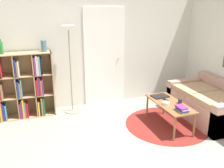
{
  "coord_description": "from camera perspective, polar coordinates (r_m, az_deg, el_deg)",
  "views": [
    {
      "loc": [
        -1.38,
        -2.29,
        2.18
      ],
      "look_at": [
        -0.07,
        1.54,
        0.85
      ],
      "focal_mm": 40.0,
      "sensor_mm": 36.0,
      "label": 1
    }
  ],
  "objects": [
    {
      "name": "bookshelf",
      "position": [
        5.14,
        -19.48,
        -0.53
      ],
      "size": [
        1.06,
        0.34,
        1.28
      ],
      "color": "tan",
      "rests_on": "ground_plane"
    },
    {
      "name": "wall_back",
      "position": [
        5.37,
        -3.74,
        8.61
      ],
      "size": [
        7.65,
        0.11,
        2.6
      ],
      "color": "silver",
      "rests_on": "ground_plane"
    },
    {
      "name": "couch",
      "position": [
        5.26,
        21.46,
        -4.28
      ],
      "size": [
        0.92,
        1.53,
        0.72
      ],
      "color": "tan",
      "rests_on": "ground_plane"
    },
    {
      "name": "remote",
      "position": [
        4.7,
        12.16,
        -3.57
      ],
      "size": [
        0.05,
        0.15,
        0.02
      ],
      "color": "black",
      "rests_on": "coffee_table"
    },
    {
      "name": "rug",
      "position": [
        4.85,
        12.41,
        -8.93
      ],
      "size": [
        1.55,
        1.55,
        0.01
      ],
      "color": "maroon",
      "rests_on": "ground_plane"
    },
    {
      "name": "laptop",
      "position": [
        4.86,
        10.91,
        -2.75
      ],
      "size": [
        0.33,
        0.25,
        0.02
      ],
      "color": "black",
      "rests_on": "coffee_table"
    },
    {
      "name": "book_stack_on_table",
      "position": [
        4.31,
        15.7,
        -5.49
      ],
      "size": [
        0.15,
        0.23,
        0.09
      ],
      "color": "gold",
      "rests_on": "coffee_table"
    },
    {
      "name": "coffee_table",
      "position": [
        4.63,
        13.01,
        -4.78
      ],
      "size": [
        0.46,
        1.06,
        0.46
      ],
      "color": "brown",
      "rests_on": "ground_plane"
    },
    {
      "name": "vase_on_shelf",
      "position": [
        4.97,
        -15.31,
        8.41
      ],
      "size": [
        0.1,
        0.1,
        0.21
      ],
      "color": "slate",
      "rests_on": "bookshelf"
    },
    {
      "name": "cup",
      "position": [
        4.62,
        15.29,
        -3.82
      ],
      "size": [
        0.07,
        0.07,
        0.08
      ],
      "color": "#28282D",
      "rests_on": "coffee_table"
    },
    {
      "name": "floor_lamp",
      "position": [
        4.94,
        -9.72,
        8.26
      ],
      "size": [
        0.32,
        0.32,
        1.77
      ],
      "color": "gray",
      "rests_on": "ground_plane"
    },
    {
      "name": "bottle_middle",
      "position": [
        4.96,
        -23.98,
        7.56
      ],
      "size": [
        0.07,
        0.07,
        0.27
      ],
      "color": "#2D8438",
      "rests_on": "bookshelf"
    },
    {
      "name": "bowl",
      "position": [
        4.51,
        12.23,
        -4.33
      ],
      "size": [
        0.13,
        0.13,
        0.05
      ],
      "color": "silver",
      "rests_on": "coffee_table"
    }
  ]
}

